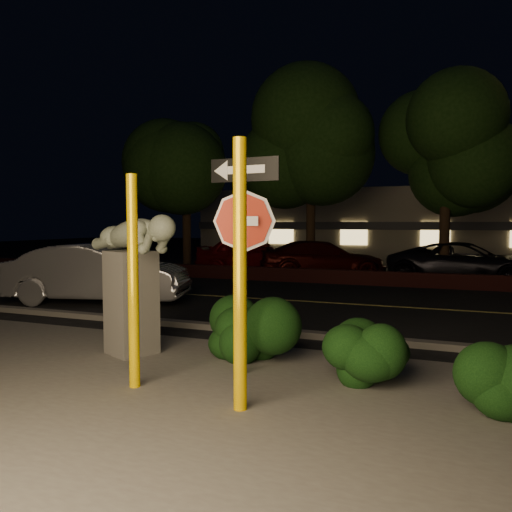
% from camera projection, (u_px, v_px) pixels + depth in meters
% --- Properties ---
extents(ground, '(90.00, 90.00, 0.00)m').
position_uv_depth(ground, '(359.00, 290.00, 16.11)').
color(ground, black).
rests_on(ground, ground).
extents(patio, '(14.00, 6.00, 0.02)m').
position_uv_depth(patio, '(200.00, 406.00, 5.88)').
color(patio, '#4C4944').
rests_on(patio, ground).
extents(road, '(80.00, 8.00, 0.01)m').
position_uv_depth(road, '(340.00, 304.00, 13.32)').
color(road, black).
rests_on(road, ground).
extents(lane_marking, '(80.00, 0.12, 0.00)m').
position_uv_depth(lane_marking, '(340.00, 303.00, 13.32)').
color(lane_marking, gold).
rests_on(lane_marking, road).
extents(curb, '(80.00, 0.25, 0.12)m').
position_uv_depth(curb, '(296.00, 334.00, 9.50)').
color(curb, '#4C4944').
rests_on(curb, ground).
extents(brick_wall, '(40.00, 0.35, 0.50)m').
position_uv_depth(brick_wall, '(366.00, 278.00, 17.30)').
color(brick_wall, '#3F1614').
rests_on(brick_wall, ground).
extents(parking_lot, '(40.00, 12.00, 0.01)m').
position_uv_depth(parking_lot, '(386.00, 270.00, 22.61)').
color(parking_lot, black).
rests_on(parking_lot, ground).
extents(building, '(22.00, 10.20, 4.00)m').
position_uv_depth(building, '(402.00, 225.00, 29.90)').
color(building, gray).
rests_on(building, ground).
extents(tree_far_a, '(4.60, 4.60, 7.43)m').
position_uv_depth(tree_far_a, '(186.00, 149.00, 21.44)').
color(tree_far_a, black).
rests_on(tree_far_a, ground).
extents(tree_far_b, '(5.20, 5.20, 8.41)m').
position_uv_depth(tree_far_b, '(311.00, 124.00, 19.58)').
color(tree_far_b, black).
rests_on(tree_far_b, ground).
extents(tree_far_c, '(4.80, 4.80, 7.84)m').
position_uv_depth(tree_far_c, '(447.00, 123.00, 17.42)').
color(tree_far_c, black).
rests_on(tree_far_c, ground).
extents(yellow_pole_left, '(0.14, 0.14, 2.80)m').
position_uv_depth(yellow_pole_left, '(133.00, 282.00, 6.47)').
color(yellow_pole_left, '#FFCB00').
rests_on(yellow_pole_left, ground).
extents(yellow_pole_right, '(0.16, 0.16, 3.12)m').
position_uv_depth(yellow_pole_right, '(240.00, 277.00, 5.66)').
color(yellow_pole_right, '#F7BF00').
rests_on(yellow_pole_right, ground).
extents(signpost, '(1.04, 0.12, 3.07)m').
position_uv_depth(signpost, '(244.00, 222.00, 6.98)').
color(signpost, black).
rests_on(signpost, ground).
extents(sculpture, '(2.08, 1.36, 2.30)m').
position_uv_depth(sculpture, '(132.00, 269.00, 8.12)').
color(sculpture, '#4C4944').
rests_on(sculpture, ground).
extents(hedge_center, '(2.03, 1.00, 1.04)m').
position_uv_depth(hedge_center, '(261.00, 328.00, 7.82)').
color(hedge_center, black).
rests_on(hedge_center, ground).
extents(hedge_right, '(1.68, 1.31, 0.98)m').
position_uv_depth(hedge_right, '(362.00, 347.00, 6.74)').
color(hedge_right, black).
rests_on(hedge_right, ground).
extents(silver_sedan, '(5.10, 2.93, 1.59)m').
position_uv_depth(silver_sedan, '(98.00, 274.00, 13.46)').
color(silver_sedan, silver).
rests_on(silver_sedan, ground).
extents(parked_car_red, '(4.85, 2.29, 1.60)m').
position_uv_depth(parked_car_red, '(252.00, 255.00, 21.24)').
color(parked_car_red, maroon).
rests_on(parked_car_red, ground).
extents(parked_car_darkred, '(5.39, 3.83, 1.45)m').
position_uv_depth(parked_car_darkred, '(323.00, 259.00, 19.68)').
color(parked_car_darkred, '#380704').
rests_on(parked_car_darkred, ground).
extents(parked_car_dark, '(5.60, 3.21, 1.47)m').
position_uv_depth(parked_car_dark, '(466.00, 263.00, 17.70)').
color(parked_car_dark, black).
rests_on(parked_car_dark, ground).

